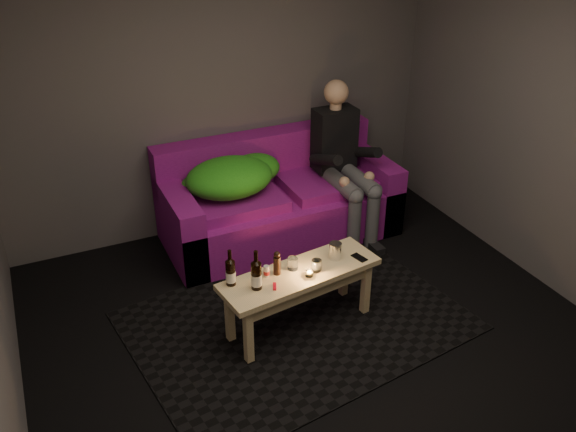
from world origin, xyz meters
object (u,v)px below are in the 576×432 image
(sofa, at_px, (278,202))
(person, at_px, (343,158))
(steel_cup, at_px, (335,251))
(beer_bottle_b, at_px, (256,275))
(coffee_table, at_px, (300,281))
(beer_bottle_a, at_px, (231,272))

(sofa, relative_size, person, 1.50)
(sofa, xyz_separation_m, steel_cup, (-0.10, -1.27, 0.22))
(person, height_order, beer_bottle_b, person)
(beer_bottle_b, bearing_deg, sofa, 60.84)
(sofa, relative_size, beer_bottle_b, 7.05)
(steel_cup, bearing_deg, beer_bottle_b, -171.04)
(coffee_table, relative_size, steel_cup, 9.73)
(beer_bottle_a, bearing_deg, coffee_table, -6.83)
(coffee_table, height_order, beer_bottle_a, beer_bottle_a)
(coffee_table, xyz_separation_m, beer_bottle_b, (-0.36, -0.06, 0.20))
(beer_bottle_a, height_order, beer_bottle_b, beer_bottle_b)
(person, relative_size, steel_cup, 11.07)
(sofa, xyz_separation_m, beer_bottle_a, (-0.91, -1.25, 0.26))
(beer_bottle_b, height_order, steel_cup, beer_bottle_b)
(steel_cup, bearing_deg, sofa, 85.48)
(beer_bottle_a, height_order, steel_cup, beer_bottle_a)
(coffee_table, height_order, beer_bottle_b, beer_bottle_b)
(coffee_table, xyz_separation_m, beer_bottle_a, (-0.50, 0.06, 0.19))
(sofa, distance_m, steel_cup, 1.29)
(sofa, distance_m, person, 0.72)
(beer_bottle_a, distance_m, steel_cup, 0.81)
(person, distance_m, beer_bottle_a, 1.84)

